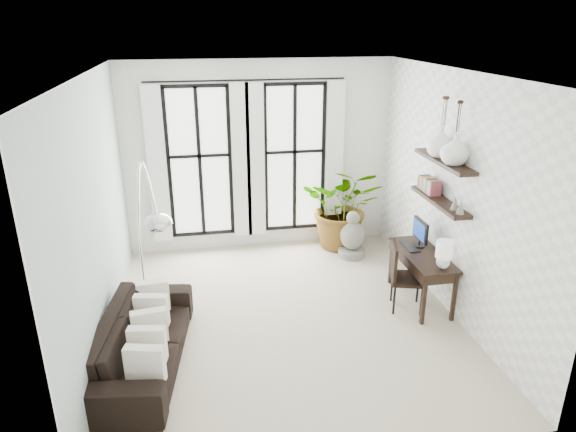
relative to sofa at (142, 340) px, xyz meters
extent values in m
plane|color=#C1B499|center=(1.80, 0.68, -0.32)|extent=(5.00, 5.00, 0.00)
plane|color=white|center=(1.80, 0.68, 2.88)|extent=(5.00, 5.00, 0.00)
plane|color=#A3B5AD|center=(-0.45, 0.68, 1.28)|extent=(0.00, 5.00, 5.00)
plane|color=white|center=(4.05, 0.68, 1.28)|extent=(0.00, 5.00, 5.00)
plane|color=white|center=(1.80, 3.18, 1.28)|extent=(4.50, 0.00, 4.50)
cube|color=white|center=(0.80, 3.15, 1.23)|extent=(1.00, 0.02, 2.50)
cube|color=white|center=(0.12, 3.05, 1.23)|extent=(0.30, 0.04, 2.60)
cube|color=white|center=(1.48, 3.05, 1.23)|extent=(0.30, 0.04, 2.60)
cube|color=white|center=(2.40, 3.15, 1.23)|extent=(1.00, 0.02, 2.50)
cube|color=white|center=(1.72, 3.05, 1.23)|extent=(0.30, 0.04, 2.60)
cube|color=white|center=(3.08, 3.05, 1.23)|extent=(0.30, 0.04, 2.60)
cylinder|color=black|center=(1.60, 3.06, 2.56)|extent=(3.20, 0.03, 0.03)
cube|color=black|center=(3.91, 0.78, 1.18)|extent=(0.25, 1.30, 0.05)
cube|color=black|center=(3.91, 0.78, 1.73)|extent=(0.25, 1.30, 0.05)
cube|color=#DD5237|center=(3.91, 1.33, 1.29)|extent=(0.16, 0.03, 0.18)
cube|color=#2F57A7|center=(3.91, 1.28, 1.29)|extent=(0.16, 0.03, 0.18)
cube|color=#FF9538|center=(3.91, 1.24, 1.29)|extent=(0.16, 0.03, 0.18)
cube|color=#2E8A3C|center=(3.91, 1.19, 1.29)|extent=(0.16, 0.03, 0.18)
cube|color=#A850BC|center=(3.91, 1.15, 1.29)|extent=(0.16, 0.04, 0.18)
cube|color=#F19A35|center=(3.91, 1.10, 1.29)|extent=(0.16, 0.04, 0.18)
cube|color=#515151|center=(3.91, 1.06, 1.29)|extent=(0.16, 0.04, 0.18)
cube|color=#36BDB4|center=(3.91, 1.01, 1.29)|extent=(0.16, 0.04, 0.18)
cube|color=tan|center=(3.91, 0.97, 1.29)|extent=(0.16, 0.04, 0.18)
cube|color=#8D3844|center=(3.91, 0.92, 1.29)|extent=(0.16, 0.04, 0.18)
cone|color=gray|center=(3.91, 0.38, 1.29)|extent=(0.10, 0.10, 0.18)
cone|color=gray|center=(3.91, 0.23, 1.29)|extent=(0.10, 0.10, 0.18)
imported|color=black|center=(0.00, 0.00, 0.00)|extent=(1.16, 2.31, 0.65)
cube|color=white|center=(0.10, -0.70, 0.18)|extent=(0.40, 0.12, 0.40)
cube|color=white|center=(0.10, -0.35, 0.18)|extent=(0.40, 0.12, 0.40)
cube|color=white|center=(0.10, 0.00, 0.18)|extent=(0.40, 0.12, 0.40)
cube|color=white|center=(0.10, 0.35, 0.18)|extent=(0.40, 0.12, 0.40)
cube|color=white|center=(0.10, 0.70, 0.18)|extent=(0.40, 0.12, 0.40)
imported|color=#2D7228|center=(3.20, 2.83, 0.42)|extent=(1.67, 1.56, 1.49)
cube|color=black|center=(3.75, 0.78, 0.40)|extent=(0.53, 1.25, 0.04)
cube|color=black|center=(3.73, 0.78, 0.31)|extent=(0.48, 1.20, 0.12)
cube|color=black|center=(3.54, 0.20, 0.03)|extent=(0.05, 0.05, 0.69)
cube|color=black|center=(3.96, 0.20, 0.03)|extent=(0.05, 0.05, 0.69)
cube|color=black|center=(3.54, 1.36, 0.03)|extent=(0.05, 0.05, 0.69)
cube|color=black|center=(3.96, 1.36, 0.03)|extent=(0.05, 0.05, 0.69)
cube|color=black|center=(3.80, 1.02, 0.67)|extent=(0.04, 0.42, 0.30)
cube|color=navy|center=(3.77, 1.02, 0.67)|extent=(0.00, 0.36, 0.24)
cube|color=black|center=(3.65, 1.02, 0.43)|extent=(0.15, 0.40, 0.02)
sphere|color=silver|center=(3.80, 0.30, 0.51)|extent=(0.18, 0.18, 0.18)
cylinder|color=white|center=(3.80, 0.30, 0.70)|extent=(0.22, 0.22, 0.22)
cube|color=black|center=(3.49, 0.63, 0.13)|extent=(0.56, 0.56, 0.05)
cube|color=black|center=(3.29, 0.68, 0.38)|extent=(0.16, 0.45, 0.50)
cylinder|color=black|center=(3.31, 0.45, -0.11)|extent=(0.03, 0.03, 0.42)
cylinder|color=black|center=(3.67, 0.45, -0.11)|extent=(0.03, 0.03, 0.42)
cylinder|color=black|center=(3.31, 0.81, -0.11)|extent=(0.03, 0.03, 0.42)
cylinder|color=black|center=(3.67, 0.81, -0.11)|extent=(0.03, 0.03, 0.42)
cylinder|color=silver|center=(-0.10, 1.58, -0.28)|extent=(0.34, 0.34, 0.09)
cylinder|color=silver|center=(-0.10, 1.58, 0.19)|extent=(0.03, 0.03, 0.94)
ellipsoid|color=silver|center=(0.30, 0.05, 1.41)|extent=(0.30, 0.30, 0.20)
cylinder|color=gray|center=(3.25, 2.38, -0.26)|extent=(0.45, 0.45, 0.14)
ellipsoid|color=gray|center=(3.25, 2.38, 0.06)|extent=(0.41, 0.41, 0.50)
sphere|color=gray|center=(3.25, 2.38, 0.38)|extent=(0.23, 0.23, 0.23)
imported|color=white|center=(3.91, 0.53, 1.94)|extent=(0.37, 0.37, 0.38)
imported|color=white|center=(3.91, 0.93, 1.94)|extent=(0.37, 0.37, 0.38)
camera|label=1|loc=(0.74, -5.21, 3.44)|focal=32.00mm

